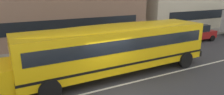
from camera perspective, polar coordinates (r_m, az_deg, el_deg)
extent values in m
plane|color=#38383D|center=(10.91, -0.13, -11.02)|extent=(400.00, 400.00, 0.00)
cube|color=gray|center=(17.57, -11.89, -0.94)|extent=(120.00, 3.00, 0.01)
cube|color=silver|center=(10.91, -0.13, -11.00)|extent=(110.00, 0.16, 0.01)
cube|color=yellow|center=(12.14, 1.67, 0.18)|extent=(11.51, 2.81, 2.29)
cube|color=black|center=(16.07, 19.76, -0.47)|extent=(0.25, 2.61, 0.38)
cube|color=black|center=(12.04, 1.68, 2.07)|extent=(10.82, 2.84, 0.67)
cube|color=black|center=(12.33, 1.65, -2.86)|extent=(11.53, 2.84, 0.13)
ellipsoid|color=yellow|center=(11.89, 1.71, 5.51)|extent=(11.04, 2.59, 0.38)
cylinder|color=red|center=(12.23, -16.99, -0.95)|extent=(0.47, 0.47, 0.03)
cylinder|color=black|center=(9.91, -16.85, -11.26)|extent=(1.05, 0.31, 1.04)
cylinder|color=black|center=(12.27, -19.57, -6.22)|extent=(1.05, 0.31, 1.04)
cylinder|color=black|center=(14.24, 19.69, -3.24)|extent=(1.05, 0.31, 1.04)
cylinder|color=black|center=(15.98, 12.74, -0.72)|extent=(1.05, 0.31, 1.04)
cube|color=maroon|center=(22.26, 22.35, 3.36)|extent=(3.96, 1.84, 0.70)
cube|color=black|center=(22.03, 22.27, 5.04)|extent=(2.25, 1.64, 0.64)
cylinder|color=black|center=(23.83, 22.86, 3.18)|extent=(0.61, 0.20, 0.60)
cylinder|color=black|center=(22.78, 26.03, 2.31)|extent=(0.61, 0.20, 0.60)
cylinder|color=black|center=(21.97, 18.35, 2.66)|extent=(0.61, 0.20, 0.60)
cylinder|color=black|center=(20.82, 21.58, 1.69)|extent=(0.61, 0.20, 0.60)
cube|color=black|center=(18.79, -10.91, 6.15)|extent=(13.68, 0.04, 1.10)
cube|color=black|center=(31.68, 27.85, 8.35)|extent=(18.26, 0.04, 1.10)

